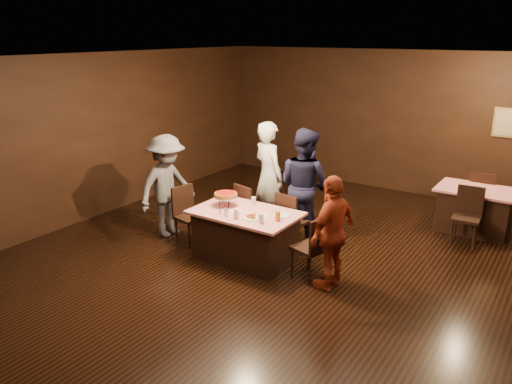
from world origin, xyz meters
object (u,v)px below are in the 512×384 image
diner_navy_hoodie (304,185)px  glass_front_right (261,218)px  chair_end_right (310,247)px  glass_front_left (236,214)px  plate_empty (282,216)px  diner_red_shirt (333,233)px  glass_amber (278,216)px  chair_back_far (482,196)px  main_table (245,235)px  chair_far_right (293,220)px  back_table (475,210)px  diner_grey_knit (167,186)px  glass_back (254,201)px  diner_white_jacket (269,176)px  pizza_stand (226,195)px  chair_far_left (251,211)px  chair_back_near (466,217)px  chair_end_left (190,216)px

diner_navy_hoodie → glass_front_right: 1.41m
chair_end_right → glass_front_left: 1.15m
plate_empty → diner_red_shirt: bearing=-13.1°
glass_amber → chair_back_far: bearing=61.4°
main_table → chair_far_right: (0.40, 0.75, 0.09)m
back_table → glass_front_right: (-2.22, -3.41, 0.46)m
diner_grey_knit → glass_back: diner_grey_knit is taller
diner_white_jacket → diner_red_shirt: (1.86, -1.34, -0.16)m
pizza_stand → chair_far_left: bearing=90.0°
chair_far_left → glass_amber: bearing=156.0°
chair_far_left → diner_navy_hoodie: 0.99m
glass_amber → chair_back_near: bearing=50.4°
back_table → glass_amber: bearing=-122.9°
chair_end_left → diner_red_shirt: diner_red_shirt is taller
diner_navy_hoodie → glass_back: bearing=75.5°
chair_end_left → diner_white_jacket: size_ratio=0.50×
back_table → chair_back_near: chair_back_near is taller
chair_far_left → chair_back_near: 3.51m
plate_empty → pizza_stand: bearing=-174.0°
main_table → glass_back: glass_back is taller
chair_back_near → pizza_stand: (-3.07, -2.41, 0.48)m
main_table → chair_end_left: bearing=180.0°
chair_end_right → glass_back: bearing=-89.9°
chair_far_left → back_table: bearing=-127.2°
back_table → diner_grey_knit: (-4.32, -3.09, 0.49)m
glass_front_left → main_table: bearing=99.5°
pizza_stand → plate_empty: pizza_stand is taller
back_table → glass_amber: glass_amber is taller
chair_back_far → chair_end_right: bearing=66.2°
chair_back_far → glass_front_left: bearing=56.0°
chair_end_right → main_table: bearing=-75.3°
chair_end_left → diner_navy_hoodie: 1.93m
pizza_stand → chair_back_near: bearing=38.1°
chair_far_left → plate_empty: (0.95, -0.60, 0.30)m
chair_far_right → chair_end_right: same height
diner_grey_knit → glass_back: 1.62m
diner_grey_knit → glass_front_right: bearing=-92.5°
pizza_stand → back_table: bearing=45.3°
chair_back_far → glass_back: 4.41m
back_table → chair_back_near: bearing=-90.0°
diner_white_jacket → glass_front_left: bearing=130.0°
chair_far_left → glass_front_left: size_ratio=6.79×
back_table → pizza_stand: size_ratio=3.42×
diner_navy_hoodie → diner_grey_knit: 2.29m
main_table → glass_amber: bearing=-4.8°
chair_end_left → glass_amber: (1.70, -0.05, 0.37)m
chair_far_left → glass_front_right: (0.85, -1.00, 0.37)m
glass_front_left → chair_end_right: bearing=15.9°
glass_front_right → glass_back: size_ratio=1.00×
glass_front_left → glass_front_right: size_ratio=1.00×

